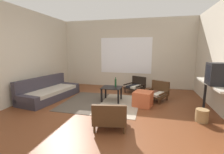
{
  "coord_description": "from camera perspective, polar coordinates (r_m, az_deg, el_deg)",
  "views": [
    {
      "loc": [
        1.01,
        -3.4,
        1.5
      ],
      "look_at": [
        -0.03,
        0.83,
        0.76
      ],
      "focal_mm": 25.46,
      "sensor_mm": 36.0,
      "label": 1
    }
  ],
  "objects": [
    {
      "name": "ground_plane",
      "position": [
        3.85,
        -2.58,
        -13.25
      ],
      "size": [
        7.8,
        7.8,
        0.0
      ],
      "primitive_type": "plane",
      "color": "brown"
    },
    {
      "name": "far_wall_with_window",
      "position": [
        6.54,
        5.0,
        8.34
      ],
      "size": [
        5.6,
        0.13,
        2.7
      ],
      "color": "beige",
      "rests_on": "ground"
    },
    {
      "name": "side_wall_left",
      "position": [
        5.21,
        -31.17,
        6.67
      ],
      "size": [
        0.12,
        6.6,
        2.7
      ],
      "primitive_type": "cube",
      "color": "beige",
      "rests_on": "ground"
    },
    {
      "name": "area_rug",
      "position": [
        4.63,
        -3.84,
        -9.17
      ],
      "size": [
        2.12,
        1.85,
        0.01
      ],
      "color": "#4C4238",
      "rests_on": "ground"
    },
    {
      "name": "couch",
      "position": [
        5.32,
        -21.64,
        -5.08
      ],
      "size": [
        1.07,
        2.03,
        0.67
      ],
      "color": "#38333D",
      "rests_on": "ground"
    },
    {
      "name": "coffee_table",
      "position": [
        4.69,
        -0.14,
        -4.73
      ],
      "size": [
        0.57,
        0.5,
        0.42
      ],
      "color": "black",
      "rests_on": "ground"
    },
    {
      "name": "armchair_by_window",
      "position": [
        5.81,
        8.58,
        -2.94
      ],
      "size": [
        0.78,
        0.8,
        0.54
      ],
      "color": "black",
      "rests_on": "ground"
    },
    {
      "name": "armchair_striped_foreground",
      "position": [
        3.12,
        -0.75,
        -14.14
      ],
      "size": [
        0.72,
        0.67,
        0.54
      ],
      "color": "#472D19",
      "rests_on": "ground"
    },
    {
      "name": "armchair_corner",
      "position": [
        5.02,
        15.93,
        -5.19
      ],
      "size": [
        0.8,
        0.81,
        0.55
      ],
      "color": "#472D19",
      "rests_on": "ground"
    },
    {
      "name": "ottoman_orange",
      "position": [
        4.4,
        11.05,
        -7.67
      ],
      "size": [
        0.56,
        0.56,
        0.4
      ],
      "primitive_type": "cube",
      "rotation": [
        0.0,
        0.0,
        -0.22
      ],
      "color": "#BC5633",
      "rests_on": "ground"
    },
    {
      "name": "console_shelf",
      "position": [
        4.0,
        33.54,
        -3.11
      ],
      "size": [
        0.45,
        1.5,
        0.81
      ],
      "color": "beige",
      "rests_on": "ground"
    },
    {
      "name": "crt_television",
      "position": [
        3.75,
        34.99,
        0.82
      ],
      "size": [
        0.53,
        0.36,
        0.44
      ],
      "color": "black",
      "rests_on": "console_shelf"
    },
    {
      "name": "clay_vase",
      "position": [
        4.26,
        32.38,
        0.51
      ],
      "size": [
        0.2,
        0.2,
        0.3
      ],
      "color": "brown",
      "rests_on": "console_shelf"
    },
    {
      "name": "glass_bottle",
      "position": [
        4.71,
        1.3,
        -2.07
      ],
      "size": [
        0.06,
        0.06,
        0.28
      ],
      "color": "#194723",
      "rests_on": "coffee_table"
    },
    {
      "name": "wicker_basket",
      "position": [
        3.92,
        29.57,
        -11.97
      ],
      "size": [
        0.25,
        0.25,
        0.27
      ],
      "primitive_type": "cylinder",
      "color": "#9E7A4C",
      "rests_on": "ground"
    }
  ]
}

